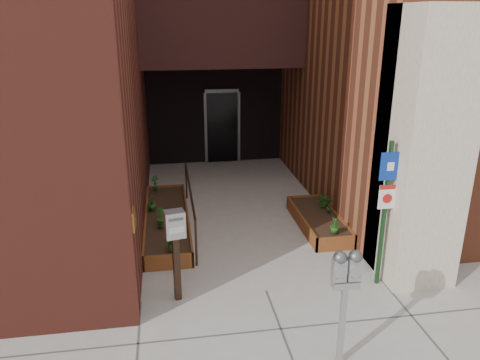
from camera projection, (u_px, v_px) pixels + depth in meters
name	position (u px, v px, depth m)	size (l,w,h in m)	color
ground	(266.00, 291.00, 7.60)	(80.00, 80.00, 0.00)	#9E9991
planter_left	(167.00, 221.00, 9.84)	(0.90, 3.60, 0.30)	brown
planter_right	(318.00, 221.00, 9.84)	(0.80, 2.20, 0.30)	brown
handrail	(190.00, 194.00, 9.66)	(0.04, 3.34, 0.90)	black
parking_meter	(346.00, 278.00, 5.62)	(0.36, 0.17, 1.61)	#959597
sign_post	(386.00, 200.00, 7.31)	(0.33, 0.08, 2.45)	#143717
payment_dropbox	(175.00, 237.00, 7.03)	(0.34, 0.28, 1.50)	black
shrub_left_a	(173.00, 241.00, 8.25)	(0.29, 0.29, 0.32)	#245418
shrub_left_b	(160.00, 217.00, 9.16)	(0.21, 0.21, 0.38)	#205518
shrub_left_c	(152.00, 202.00, 9.97)	(0.19, 0.19, 0.33)	#215518
shrub_left_d	(155.00, 183.00, 11.04)	(0.20, 0.20, 0.37)	#18561B
shrub_right_a	(335.00, 225.00, 8.90)	(0.17, 0.17, 0.30)	#215F1B
shrub_right_b	(329.00, 205.00, 9.85)	(0.17, 0.17, 0.33)	#205819
shrub_right_c	(324.00, 199.00, 10.14)	(0.28, 0.28, 0.31)	#19581B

